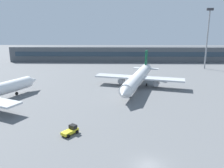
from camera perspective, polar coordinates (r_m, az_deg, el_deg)
ground_plane at (r=74.42m, az=5.10°, el=-2.27°), size 400.00×400.00×0.00m
terminal_building at (r=144.35m, az=3.32°, el=7.51°), size 140.51×12.13×9.00m
airplane_mid at (r=81.15m, az=6.51°, el=1.58°), size 31.86×44.83×11.29m
baggage_tug_yellow at (r=47.22m, az=-10.24°, el=-11.29°), size 3.28×3.82×1.75m
floodlight_tower_west at (r=125.23m, az=22.70°, el=11.19°), size 3.20×0.80×29.69m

